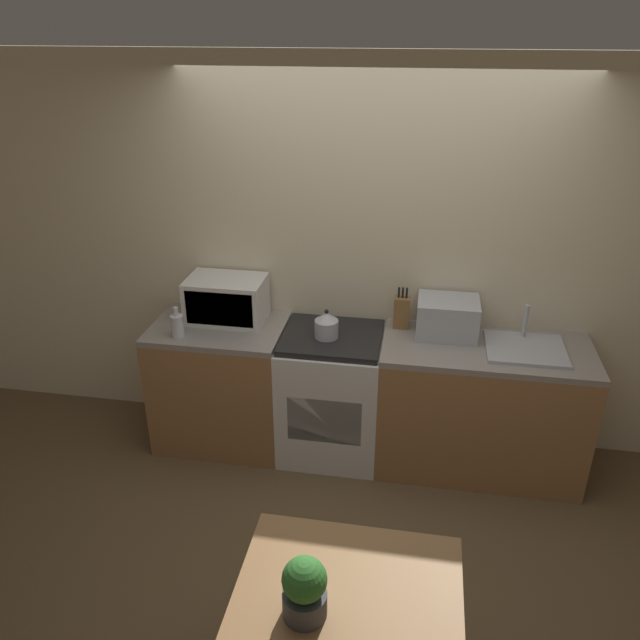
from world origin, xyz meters
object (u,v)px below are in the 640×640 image
Objects in this scene: stove_range at (331,394)px; bottle at (177,325)px; kettle at (326,325)px; toaster_oven at (447,318)px; microwave at (227,299)px; dining_table at (347,612)px.

stove_range is 4.42× the size of bottle.
toaster_oven is (0.76, 0.17, 0.04)m from kettle.
microwave is (-0.74, 0.12, 0.60)m from stove_range.
microwave is 0.58× the size of dining_table.
microwave is 1.33× the size of toaster_oven.
bottle is 2.16m from dining_table.
toaster_oven is 0.44× the size of dining_table.
microwave is (-0.71, 0.15, 0.06)m from kettle.
toaster_oven is 2.06m from dining_table.
microwave reaches higher than bottle.
kettle is (-0.03, -0.03, 0.54)m from stove_range.
bottle reaches higher than kettle.
stove_range is at bearing 100.73° from dining_table.
kettle is 0.96m from bottle.
microwave is at bearing 171.06° from stove_range.
dining_table is at bearing -61.02° from microwave.
stove_range is 1.01× the size of dining_table.
toaster_oven is at bearing 79.24° from dining_table.
microwave reaches higher than kettle.
toaster_oven reaches higher than dining_table.
microwave reaches higher than toaster_oven.
kettle is 1.89m from dining_table.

